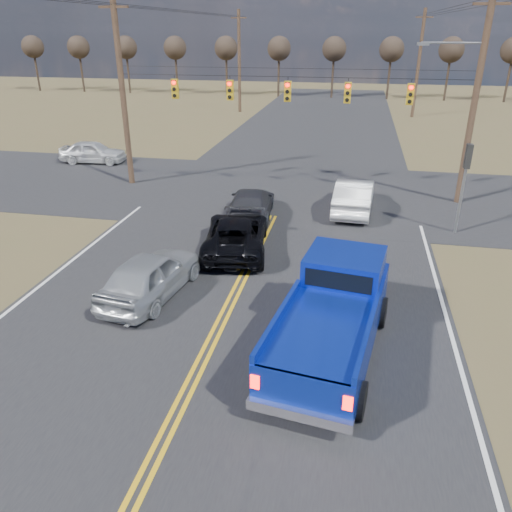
% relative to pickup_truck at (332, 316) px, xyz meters
% --- Properties ---
extents(ground, '(160.00, 160.00, 0.00)m').
position_rel_pickup_truck_xyz_m(ground, '(-3.36, -3.47, -1.16)').
color(ground, brown).
rests_on(ground, ground).
extents(road_main, '(14.00, 120.00, 0.02)m').
position_rel_pickup_truck_xyz_m(road_main, '(-3.36, 6.53, -1.16)').
color(road_main, '#28282B').
rests_on(road_main, ground).
extents(road_cross, '(120.00, 12.00, 0.02)m').
position_rel_pickup_truck_xyz_m(road_cross, '(-3.36, 14.53, -1.16)').
color(road_cross, '#28282B').
rests_on(road_cross, ground).
extents(signal_gantry, '(19.60, 4.83, 10.00)m').
position_rel_pickup_truck_xyz_m(signal_gantry, '(-2.86, 14.32, 3.90)').
color(signal_gantry, '#473323').
rests_on(signal_gantry, ground).
extents(utility_poles, '(19.60, 58.32, 10.00)m').
position_rel_pickup_truck_xyz_m(utility_poles, '(-3.36, 13.53, 4.07)').
color(utility_poles, '#473323').
rests_on(utility_poles, ground).
extents(treeline, '(87.00, 117.80, 7.40)m').
position_rel_pickup_truck_xyz_m(treeline, '(-3.36, 23.49, 4.54)').
color(treeline, '#33261C').
rests_on(treeline, ground).
extents(pickup_truck, '(3.28, 6.64, 2.39)m').
position_rel_pickup_truck_xyz_m(pickup_truck, '(0.00, 0.00, 0.00)').
color(pickup_truck, black).
rests_on(pickup_truck, ground).
extents(silver_suv, '(2.48, 4.80, 1.56)m').
position_rel_pickup_truck_xyz_m(silver_suv, '(-6.06, 2.07, -0.38)').
color(silver_suv, '#A9ADB1').
rests_on(silver_suv, ground).
extents(black_suv, '(3.12, 5.43, 1.43)m').
position_rel_pickup_truck_xyz_m(black_suv, '(-4.16, 6.25, -0.45)').
color(black_suv, black).
rests_on(black_suv, ground).
extents(white_car_queue, '(2.00, 5.01, 1.62)m').
position_rel_pickup_truck_xyz_m(white_car_queue, '(0.37, 12.03, -0.35)').
color(white_car_queue, white).
rests_on(white_car_queue, ground).
extents(dgrey_car_queue, '(2.43, 5.03, 1.41)m').
position_rel_pickup_truck_xyz_m(dgrey_car_queue, '(-4.36, 10.12, -0.45)').
color(dgrey_car_queue, '#38383E').
rests_on(dgrey_car_queue, ground).
extents(cross_car_west, '(2.16, 4.43, 1.46)m').
position_rel_pickup_truck_xyz_m(cross_car_west, '(-16.89, 18.58, -0.43)').
color(cross_car_west, silver).
rests_on(cross_car_west, ground).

